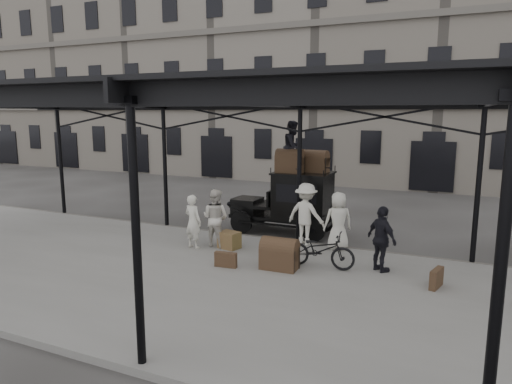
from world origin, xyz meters
TOP-DOWN VIEW (x-y plane):
  - ground at (0.00, 0.00)m, footprint 120.00×120.00m
  - platform at (0.00, -2.00)m, footprint 28.00×8.00m
  - canopy at (0.00, -1.72)m, footprint 22.50×9.00m
  - building_frontage at (0.00, 18.00)m, footprint 64.00×8.00m
  - taxi at (-0.61, 3.30)m, footprint 3.65×1.55m
  - porter_left at (-2.64, 0.02)m, footprint 0.66×0.50m
  - porter_midleft at (-2.12, 0.46)m, footprint 0.89×0.71m
  - porter_centre at (1.35, 1.68)m, footprint 1.00×0.91m
  - porter_official at (2.84, 0.23)m, footprint 1.03×0.96m
  - porter_right at (0.31, 1.80)m, footprint 1.34×0.94m
  - bicycle at (1.33, -0.14)m, footprint 1.87×0.73m
  - porter_roof at (-0.65, 3.21)m, footprint 0.77×0.92m
  - steamer_trunk_roof_near at (-0.70, 3.06)m, footprint 0.92×0.58m
  - steamer_trunk_roof_far at (0.05, 3.51)m, footprint 0.91×0.62m
  - steamer_trunk_platform at (0.40, -0.66)m, footprint 0.97×0.61m
  - wicker_hamper at (-1.64, 0.43)m, footprint 0.69×0.57m
  - suitcase_upright at (4.20, -0.38)m, footprint 0.29×0.62m
  - suitcase_flat at (-0.94, -1.12)m, footprint 0.61×0.21m

SIDE VIEW (x-z plane):
  - ground at x=0.00m, z-range 0.00..0.00m
  - platform at x=0.00m, z-range 0.00..0.15m
  - suitcase_flat at x=-0.94m, z-range 0.15..0.55m
  - suitcase_upright at x=4.20m, z-range 0.15..0.60m
  - wicker_hamper at x=-1.64m, z-range 0.15..0.65m
  - steamer_trunk_platform at x=0.40m, z-range 0.15..0.84m
  - bicycle at x=1.33m, z-range 0.15..1.11m
  - porter_left at x=-2.64m, z-range 0.15..1.77m
  - porter_official at x=2.84m, z-range 0.15..1.85m
  - porter_centre at x=1.35m, z-range 0.15..1.87m
  - porter_midleft at x=-2.12m, z-range 0.15..1.91m
  - porter_right at x=0.31m, z-range 0.15..2.05m
  - taxi at x=-0.61m, z-range 0.11..2.29m
  - steamer_trunk_roof_far at x=0.05m, z-range 2.18..2.80m
  - steamer_trunk_roof_near at x=-0.70m, z-range 2.18..2.84m
  - porter_roof at x=-0.65m, z-range 2.18..3.90m
  - canopy at x=0.00m, z-range 2.23..6.97m
  - building_frontage at x=0.00m, z-range 0.00..14.00m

